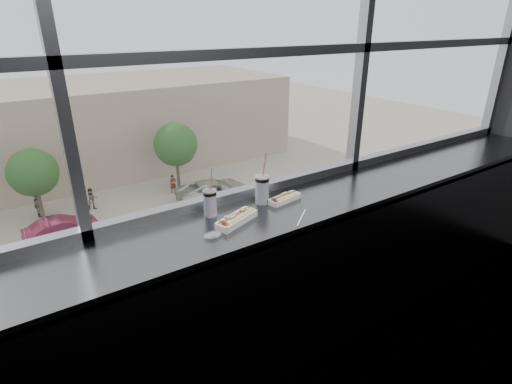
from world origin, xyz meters
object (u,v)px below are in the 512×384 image
car_near_c (59,297)px  soda_cup_left (210,202)px  pedestrian_b (38,202)px  car_near_e (300,217)px  car_far_b (61,225)px  loose_straw (301,218)px  tree_right (176,145)px  soda_cup_right (262,188)px  pedestrian_d (173,182)px  hotdog_tray_right (285,198)px  car_far_c (213,187)px  wrapper (213,235)px  tree_center (33,173)px  car_near_d (189,253)px  pedestrian_c (92,197)px  hotdog_tray_left (237,218)px

car_near_c → soda_cup_left: bearing=-173.0°
pedestrian_b → car_near_e: bearing=-131.8°
soda_cup_left → car_far_b: 26.60m
loose_straw → tree_right: loose_straw is taller
soda_cup_right → pedestrian_d: (9.98, 27.33, -11.23)m
hotdog_tray_right → loose_straw: (-0.07, -0.25, -0.02)m
soda_cup_left → car_far_c: soda_cup_left is taller
wrapper → pedestrian_d: bearing=69.2°
car_far_b → tree_center: tree_center is taller
pedestrian_d → car_near_d: bearing=-108.5°
tree_right → pedestrian_c: bearing=-176.0°
soda_cup_left → car_far_b: (1.27, 24.13, -11.13)m
hotdog_tray_left → car_near_d: (6.51, 16.30, -10.92)m
wrapper → car_near_e: 24.59m
soda_cup_right → tree_right: 31.29m
pedestrian_d → car_far_b: bearing=-160.7°
tree_center → wrapper: bearing=-91.4°
car_far_c → tree_right: tree_right is taller
hotdog_tray_right → pedestrian_c: bearing=74.1°
pedestrian_d → tree_right: tree_right is taller
soda_cup_left → soda_cup_right: 0.36m
hotdog_tray_right → pedestrian_c: size_ratio=0.12×
hotdog_tray_left → loose_straw: bearing=-45.9°
soda_cup_left → car_far_c: bearing=62.8°
car_far_b → tree_center: bearing=4.1°
car_near_e → soda_cup_left: bearing=140.1°
soda_cup_left → tree_right: 31.40m
tree_right → wrapper: bearing=-111.7°
car_far_b → pedestrian_c: 4.42m
car_far_b → tree_right: 11.04m
soda_cup_right → car_far_b: (0.91, 24.15, -11.14)m
soda_cup_left → pedestrian_d: soda_cup_left is taller
soda_cup_right → hotdog_tray_left: bearing=-152.1°
pedestrian_d → soda_cup_left: bearing=-110.7°
wrapper → pedestrian_b: size_ratio=0.05×
hotdog_tray_left → wrapper: (-0.19, -0.07, -0.02)m
loose_straw → wrapper: size_ratio=2.21×
pedestrian_b → tree_center: (0.07, -0.62, 2.48)m
car_near_d → pedestrian_c: car_near_d is taller
pedestrian_c → tree_right: size_ratio=0.36×
loose_straw → car_far_b: (0.84, 24.46, -11.05)m
soda_cup_right → tree_center: size_ratio=0.07×
soda_cup_right → pedestrian_d: soda_cup_right is taller
car_near_c → pedestrian_c: (4.12, 11.50, -0.03)m
car_far_c → loose_straw: bearing=159.0°
car_far_c → tree_center: (-11.82, 4.00, 2.42)m
soda_cup_right → car_near_e: size_ratio=0.05×
loose_straw → car_far_c: loose_straw is taller
hotdog_tray_left → hotdog_tray_right: size_ratio=1.23×
car_near_e → car_near_c: bearing=92.3°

